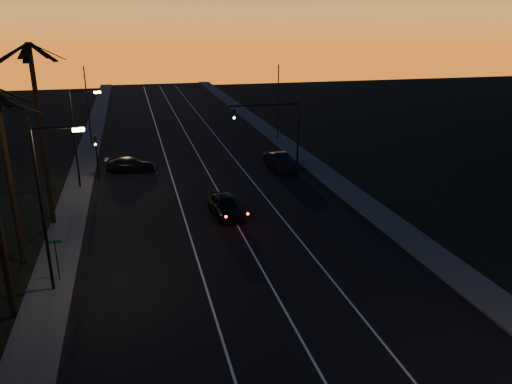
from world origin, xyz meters
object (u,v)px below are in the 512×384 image
object	(u,v)px
lead_car	(225,205)
signal_mast	(275,120)
right_car	(280,162)
cross_car	(130,165)

from	to	relation	value
lead_car	signal_mast	bearing A→B (deg)	58.01
signal_mast	right_car	distance (m)	4.04
lead_car	right_car	world-z (taller)	right_car
right_car	cross_car	size ratio (longest dim) A/B	1.04
lead_car	cross_car	bearing A→B (deg)	116.22
right_car	cross_car	distance (m)	14.52
signal_mast	cross_car	bearing A→B (deg)	170.52
signal_mast	lead_car	size ratio (longest dim) A/B	1.33
right_car	signal_mast	bearing A→B (deg)	121.94
signal_mast	right_car	size ratio (longest dim) A/B	1.39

